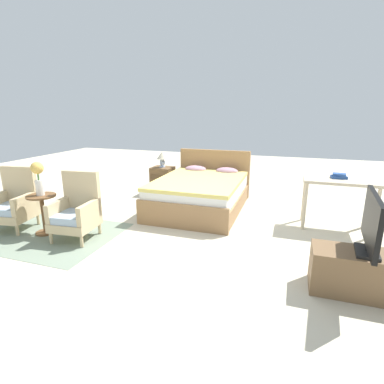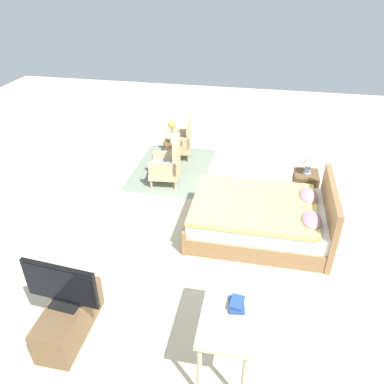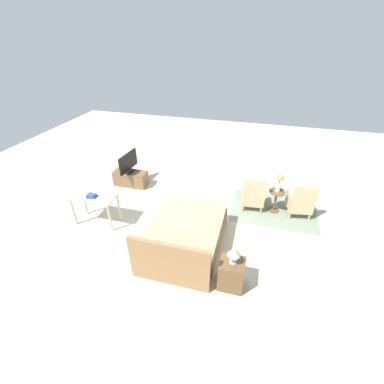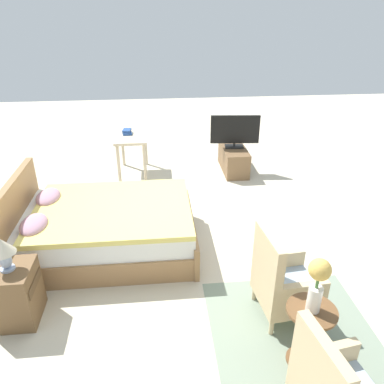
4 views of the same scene
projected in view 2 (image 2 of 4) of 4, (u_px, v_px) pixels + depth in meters
name	position (u px, v px, depth m)	size (l,w,h in m)	color
ground_plane	(197.00, 230.00, 5.96)	(16.00, 16.00, 0.00)	beige
floor_rug	(172.00, 169.00, 7.72)	(2.10, 1.50, 0.01)	gray
bed	(261.00, 218.00, 5.73)	(1.47, 2.08, 0.96)	#997047
armchair_by_window_left	(181.00, 141.00, 7.99)	(0.62, 0.62, 0.92)	#CCB284
armchair_by_window_right	(168.00, 165.00, 7.04)	(0.59, 0.59, 0.92)	#CCB284
side_table	(173.00, 153.00, 7.53)	(0.40, 0.40, 0.58)	brown
flower_vase	(172.00, 129.00, 7.26)	(0.17, 0.17, 0.48)	silver
nightstand	(304.00, 188.00, 6.52)	(0.44, 0.41, 0.58)	brown
table_lamp	(309.00, 162.00, 6.25)	(0.22, 0.22, 0.33)	#9EADC6
tv_stand	(69.00, 318.00, 4.23)	(0.96, 0.40, 0.44)	brown
tv_flatscreen	(61.00, 286.00, 3.95)	(0.23, 0.85, 0.57)	black
vanity_desk	(228.00, 315.00, 3.74)	(1.04, 0.52, 0.76)	beige
book_stack	(237.00, 304.00, 3.66)	(0.23, 0.18, 0.08)	#284C8E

